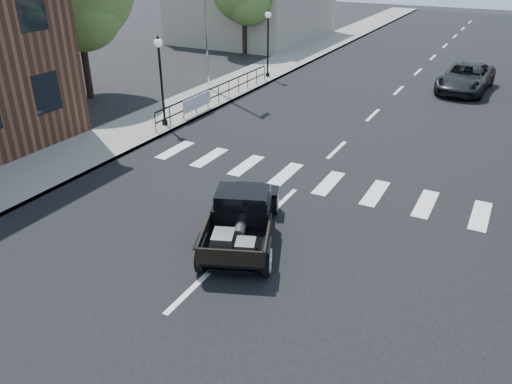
% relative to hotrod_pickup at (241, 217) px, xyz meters
% --- Properties ---
extents(ground, '(120.00, 120.00, 0.00)m').
position_rel_hotrod_pickup_xyz_m(ground, '(0.03, 0.53, -0.73)').
color(ground, black).
rests_on(ground, ground).
extents(road, '(14.00, 80.00, 0.02)m').
position_rel_hotrod_pickup_xyz_m(road, '(0.03, 15.53, -0.72)').
color(road, black).
rests_on(road, ground).
extents(road_markings, '(12.00, 60.00, 0.06)m').
position_rel_hotrod_pickup_xyz_m(road_markings, '(0.03, 10.53, -0.73)').
color(road_markings, silver).
rests_on(road_markings, ground).
extents(sidewalk_left, '(3.00, 80.00, 0.15)m').
position_rel_hotrod_pickup_xyz_m(sidewalk_left, '(-8.47, 15.53, -0.66)').
color(sidewalk_left, gray).
rests_on(sidewalk_left, ground).
extents(low_building_left, '(10.00, 12.00, 5.00)m').
position_rel_hotrod_pickup_xyz_m(low_building_left, '(-14.97, 28.53, 1.77)').
color(low_building_left, '#A69C8B').
rests_on(low_building_left, ground).
extents(railing, '(0.08, 10.00, 1.00)m').
position_rel_hotrod_pickup_xyz_m(railing, '(-7.27, 10.53, -0.08)').
color(railing, black).
rests_on(railing, sidewalk_left).
extents(banner, '(0.04, 2.20, 0.60)m').
position_rel_hotrod_pickup_xyz_m(banner, '(-7.19, 8.53, -0.28)').
color(banner, silver).
rests_on(banner, sidewalk_left).
extents(lamp_post_b, '(0.36, 0.36, 3.80)m').
position_rel_hotrod_pickup_xyz_m(lamp_post_b, '(-7.57, 6.53, 1.32)').
color(lamp_post_b, black).
rests_on(lamp_post_b, sidewalk_left).
extents(lamp_post_c, '(0.36, 0.36, 3.80)m').
position_rel_hotrod_pickup_xyz_m(lamp_post_c, '(-7.57, 16.53, 1.32)').
color(lamp_post_c, black).
rests_on(lamp_post_c, sidewalk_left).
extents(big_tree_near, '(5.74, 5.74, 8.43)m').
position_rel_hotrod_pickup_xyz_m(big_tree_near, '(-13.97, 8.53, 3.48)').
color(big_tree_near, '#4C6A2D').
rests_on(big_tree_near, ground).
extents(big_tree_far, '(4.64, 4.64, 6.81)m').
position_rel_hotrod_pickup_xyz_m(big_tree_far, '(-12.47, 22.53, 2.67)').
color(big_tree_far, '#4C6A2D').
rests_on(big_tree_far, ground).
extents(hotrod_pickup, '(3.41, 4.66, 1.47)m').
position_rel_hotrod_pickup_xyz_m(hotrod_pickup, '(0.00, 0.00, 0.00)').
color(hotrod_pickup, black).
rests_on(hotrod_pickup, ground).
extents(second_car, '(2.74, 5.36, 1.45)m').
position_rel_hotrod_pickup_xyz_m(second_car, '(3.19, 19.16, -0.01)').
color(second_car, black).
rests_on(second_car, ground).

